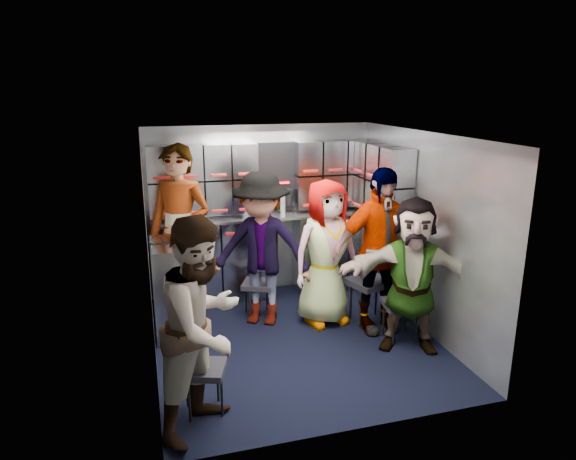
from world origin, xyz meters
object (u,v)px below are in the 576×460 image
object	(u,v)px
jump_seat_near_right	(401,306)
attendant_arc_c	(326,253)
jump_seat_mid_left	(258,286)
jump_seat_near_left	(203,371)
attendant_arc_a	(203,326)
jump_seat_center	(320,285)
attendant_arc_d	(378,251)
jump_seat_mid_right	(369,284)
attendant_arc_e	(412,275)
attendant_standing	(180,235)
attendant_arc_b	(261,250)

from	to	relation	value
jump_seat_near_right	attendant_arc_c	size ratio (longest dim) A/B	0.26
jump_seat_mid_left	jump_seat_near_right	world-z (taller)	jump_seat_near_right
jump_seat_near_left	attendant_arc_a	bearing A→B (deg)	-90.00
jump_seat_center	attendant_arc_d	size ratio (longest dim) A/B	0.23
jump_seat_mid_left	jump_seat_mid_right	world-z (taller)	jump_seat_mid_right
jump_seat_near_right	attendant_arc_a	world-z (taller)	attendant_arc_a
jump_seat_mid_left	jump_seat_near_right	xyz separation A→B (m)	(1.27, -0.97, 0.01)
attendant_arc_d	attendant_arc_e	xyz separation A→B (m)	(0.13, -0.48, -0.11)
jump_seat_near_left	jump_seat_mid_left	size ratio (longest dim) A/B	0.96
attendant_arc_d	attendant_arc_c	bearing A→B (deg)	142.17
jump_seat_mid_right	attendant_arc_a	size ratio (longest dim) A/B	0.31
jump_seat_mid_right	attendant_arc_d	xyz separation A→B (m)	(0.00, -0.18, 0.44)
jump_seat_near_left	jump_seat_center	size ratio (longest dim) A/B	1.03
jump_seat_near_right	attendant_standing	bearing A→B (deg)	152.11
jump_seat_near_right	attendant_arc_e	bearing A→B (deg)	-90.00
jump_seat_mid_right	jump_seat_center	bearing A→B (deg)	145.98
jump_seat_mid_left	attendant_standing	world-z (taller)	attendant_standing
attendant_arc_a	attendant_arc_e	distance (m)	2.21
attendant_arc_e	attendant_arc_a	bearing A→B (deg)	-136.86
attendant_arc_a	attendant_arc_d	distance (m)	2.29
attendant_arc_b	attendant_arc_c	xyz separation A→B (m)	(0.68, -0.18, -0.04)
jump_seat_center	attendant_arc_e	xyz separation A→B (m)	(0.60, -0.98, 0.41)
attendant_arc_a	jump_seat_mid_left	bearing A→B (deg)	19.01
attendant_arc_b	jump_seat_mid_left	bearing A→B (deg)	118.43
attendant_arc_d	attendant_arc_e	size ratio (longest dim) A/B	1.14
attendant_arc_b	attendant_arc_e	size ratio (longest dim) A/B	1.10
jump_seat_center	attendant_arc_a	bearing A→B (deg)	-132.06
jump_seat_center	attendant_arc_d	distance (m)	0.85
attendant_standing	jump_seat_near_right	bearing A→B (deg)	5.86
attendant_arc_a	jump_seat_near_left	bearing A→B (deg)	43.16
jump_seat_center	attendant_arc_c	world-z (taller)	attendant_arc_c
attendant_standing	attendant_arc_b	world-z (taller)	attendant_standing
jump_seat_near_left	attendant_arc_e	world-z (taller)	attendant_arc_e
attendant_arc_a	jump_seat_near_right	bearing A→B (deg)	-24.40
attendant_arc_a	attendant_arc_b	distance (m)	1.85
attendant_arc_a	attendant_arc_b	world-z (taller)	attendant_arc_b
jump_seat_near_left	jump_seat_center	xyz separation A→B (m)	(1.50, 1.48, 0.00)
jump_seat_center	attendant_standing	world-z (taller)	attendant_standing
attendant_standing	attendant_arc_e	xyz separation A→B (m)	(2.10, -1.29, -0.22)
attendant_standing	attendant_arc_e	world-z (taller)	attendant_standing
jump_seat_center	jump_seat_near_right	size ratio (longest dim) A/B	0.99
attendant_arc_d	attendant_arc_b	bearing A→B (deg)	152.96
attendant_standing	attendant_arc_a	distance (m)	1.98
attendant_arc_b	attendant_arc_c	bearing A→B (deg)	13.84
attendant_arc_b	attendant_arc_d	distance (m)	1.24
attendant_arc_d	attendant_standing	bearing A→B (deg)	153.86
attendant_arc_a	attendant_arc_d	xyz separation A→B (m)	(1.97, 1.17, 0.04)
jump_seat_mid_left	attendant_arc_d	world-z (taller)	attendant_arc_d
jump_seat_near_left	attendant_arc_c	world-z (taller)	attendant_arc_c
jump_seat_mid_right	attendant_arc_b	size ratio (longest dim) A/B	0.31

